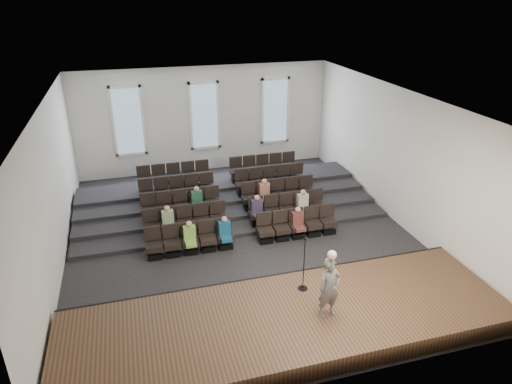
# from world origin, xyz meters

# --- Properties ---
(ground) EXTENTS (14.00, 14.00, 0.00)m
(ground) POSITION_xyz_m (0.00, 0.00, 0.00)
(ground) COLOR black
(ground) RESTS_ON ground
(ceiling) EXTENTS (12.00, 14.00, 0.02)m
(ceiling) POSITION_xyz_m (0.00, 0.00, 5.01)
(ceiling) COLOR white
(ceiling) RESTS_ON ground
(wall_back) EXTENTS (12.00, 0.04, 5.00)m
(wall_back) POSITION_xyz_m (0.00, 7.02, 2.50)
(wall_back) COLOR silver
(wall_back) RESTS_ON ground
(wall_front) EXTENTS (12.00, 0.04, 5.00)m
(wall_front) POSITION_xyz_m (0.00, -7.02, 2.50)
(wall_front) COLOR silver
(wall_front) RESTS_ON ground
(wall_left) EXTENTS (0.04, 14.00, 5.00)m
(wall_left) POSITION_xyz_m (-6.02, 0.00, 2.50)
(wall_left) COLOR silver
(wall_left) RESTS_ON ground
(wall_right) EXTENTS (0.04, 14.00, 5.00)m
(wall_right) POSITION_xyz_m (6.02, 0.00, 2.50)
(wall_right) COLOR silver
(wall_right) RESTS_ON ground
(stage) EXTENTS (11.80, 3.60, 0.50)m
(stage) POSITION_xyz_m (0.00, -5.10, 0.25)
(stage) COLOR #513622
(stage) RESTS_ON ground
(stage_lip) EXTENTS (11.80, 0.06, 0.52)m
(stage_lip) POSITION_xyz_m (0.00, -3.33, 0.25)
(stage_lip) COLOR black
(stage_lip) RESTS_ON ground
(risers) EXTENTS (11.80, 4.80, 0.60)m
(risers) POSITION_xyz_m (0.00, 3.17, 0.20)
(risers) COLOR black
(risers) RESTS_ON ground
(seating_rows) EXTENTS (6.80, 4.70, 1.67)m
(seating_rows) POSITION_xyz_m (-0.00, 1.54, 0.68)
(seating_rows) COLOR black
(seating_rows) RESTS_ON ground
(windows) EXTENTS (8.44, 0.10, 3.24)m
(windows) POSITION_xyz_m (0.00, 6.95, 2.70)
(windows) COLOR white
(windows) RESTS_ON wall_back
(audience) EXTENTS (5.45, 2.64, 1.10)m
(audience) POSITION_xyz_m (0.00, 0.32, 0.81)
(audience) COLOR #7EB448
(audience) RESTS_ON seating_rows
(speaker) EXTENTS (0.64, 0.46, 1.66)m
(speaker) POSITION_xyz_m (0.94, -5.39, 1.33)
(speaker) COLOR #575452
(speaker) RESTS_ON stage
(mic_stand) EXTENTS (0.27, 0.27, 1.64)m
(mic_stand) POSITION_xyz_m (0.73, -4.18, 0.99)
(mic_stand) COLOR black
(mic_stand) RESTS_ON stage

